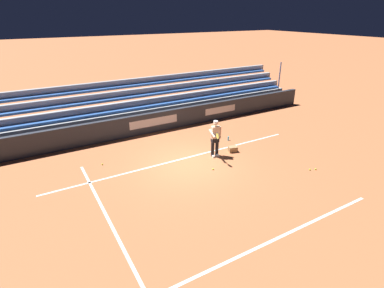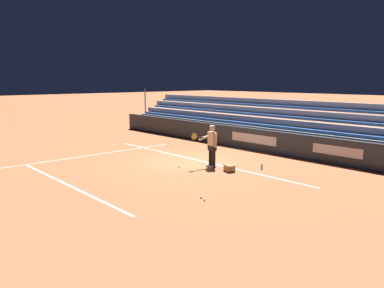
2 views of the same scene
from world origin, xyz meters
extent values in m
plane|color=#B7663D|center=(0.00, 0.00, 0.00)|extent=(160.00, 160.00, 0.00)
cube|color=white|center=(0.00, -0.50, 0.00)|extent=(12.00, 0.10, 0.01)
cube|color=white|center=(4.11, 4.00, 0.00)|extent=(0.10, 12.00, 0.01)
cube|color=white|center=(0.00, 5.50, 0.00)|extent=(8.22, 0.10, 0.01)
cube|color=#2D333D|center=(0.00, -4.31, 0.55)|extent=(22.33, 0.24, 1.10)
cube|color=silver|center=(-0.26, -4.18, 0.61)|extent=(2.80, 0.01, 0.44)
cube|color=silver|center=(-4.69, -4.18, 0.61)|extent=(2.20, 0.01, 0.40)
cube|color=#9EA3A8|center=(0.00, -6.11, 0.55)|extent=(21.21, 2.40, 1.10)
cube|color=#2D5BAD|center=(0.00, -5.31, 1.18)|extent=(20.79, 0.40, 0.12)
cube|color=#9EA3A8|center=(0.00, -5.59, 1.33)|extent=(21.21, 0.24, 0.45)
cube|color=#2D5BAD|center=(0.00, -6.11, 1.63)|extent=(20.79, 0.40, 0.12)
cube|color=#9EA3A8|center=(0.00, -6.39, 1.77)|extent=(21.21, 0.24, 0.45)
cube|color=#2D5BAD|center=(0.00, -6.91, 2.08)|extent=(20.79, 0.40, 0.12)
cube|color=#9EA3A8|center=(0.00, -7.19, 2.23)|extent=(21.21, 0.24, 0.45)
cylinder|color=#4C70B2|center=(10.29, -5.01, 1.48)|extent=(0.08, 0.08, 2.95)
cylinder|color=black|center=(-1.57, -0.02, 0.44)|extent=(0.15, 0.15, 0.88)
cylinder|color=black|center=(-1.36, -0.05, 0.44)|extent=(0.15, 0.15, 0.88)
cube|color=white|center=(-1.57, 0.04, 0.04)|extent=(0.15, 0.29, 0.09)
cube|color=white|center=(-1.35, 0.01, 0.04)|extent=(0.15, 0.29, 0.09)
cube|color=black|center=(-1.47, -0.03, 0.80)|extent=(0.37, 0.27, 0.20)
cube|color=beige|center=(-1.47, -0.03, 1.17)|extent=(0.39, 0.26, 0.58)
sphere|color=beige|center=(-1.46, -0.02, 1.60)|extent=(0.21, 0.21, 0.21)
cylinder|color=white|center=(-1.46, -0.02, 1.69)|extent=(0.20, 0.20, 0.05)
cylinder|color=beige|center=(-1.71, 0.00, 1.13)|extent=(0.09, 0.09, 0.56)
cylinder|color=beige|center=(-1.19, 0.13, 1.22)|extent=(0.18, 0.59, 0.24)
cylinder|color=black|center=(-1.16, 0.36, 1.27)|extent=(0.08, 0.30, 0.03)
torus|color=black|center=(-1.11, 0.64, 1.31)|extent=(0.07, 0.31, 0.31)
cylinder|color=#D6D14C|center=(-1.11, 0.64, 1.31)|extent=(0.05, 0.27, 0.27)
cube|color=#A87F51|center=(-2.47, 0.02, 0.13)|extent=(0.46, 0.39, 0.26)
sphere|color=#CCE533|center=(3.28, -1.74, 0.03)|extent=(0.07, 0.07, 0.07)
sphere|color=#CCE533|center=(-0.65, 1.06, 0.03)|extent=(0.07, 0.07, 0.07)
sphere|color=#CCE533|center=(-4.16, 3.14, 0.03)|extent=(0.07, 0.07, 0.07)
sphere|color=#CCE533|center=(-4.40, 3.24, 0.03)|extent=(0.07, 0.07, 0.07)
cylinder|color=#33B2E5|center=(-3.11, -1.19, 0.11)|extent=(0.07, 0.07, 0.22)
camera|label=1|loc=(5.70, 10.24, 6.10)|focal=28.00mm
camera|label=2|loc=(-12.02, 10.62, 3.54)|focal=35.00mm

